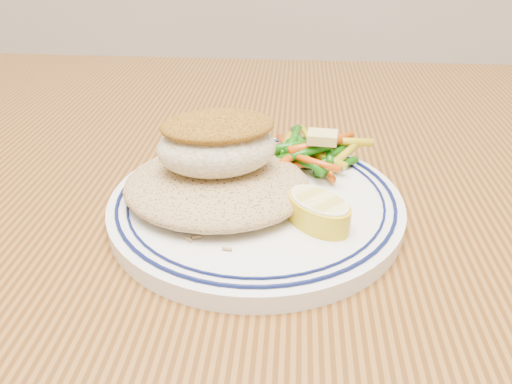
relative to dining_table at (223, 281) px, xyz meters
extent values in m
cube|color=#532F10|center=(0.00, 0.00, 0.08)|extent=(1.50, 0.90, 0.04)
cylinder|color=white|center=(0.03, -0.02, 0.10)|extent=(0.24, 0.24, 0.01)
torus|color=#0A113F|center=(0.03, -0.02, 0.11)|extent=(0.23, 0.23, 0.00)
torus|color=#0A113F|center=(0.03, -0.02, 0.11)|extent=(0.21, 0.21, 0.00)
ellipsoid|color=#A08050|center=(0.00, -0.03, 0.13)|extent=(0.15, 0.14, 0.03)
ellipsoid|color=beige|center=(0.00, -0.02, 0.15)|extent=(0.11, 0.09, 0.04)
ellipsoid|color=#936217|center=(0.00, -0.02, 0.17)|extent=(0.10, 0.08, 0.02)
cylinder|color=gold|center=(0.08, 0.03, 0.11)|extent=(0.05, 0.01, 0.01)
cylinder|color=#BE4A09|center=(0.09, 0.04, 0.12)|extent=(0.05, 0.02, 0.01)
cylinder|color=#155A0B|center=(0.10, 0.03, 0.12)|extent=(0.04, 0.03, 0.01)
cylinder|color=#BE4A09|center=(0.10, 0.02, 0.12)|extent=(0.01, 0.05, 0.01)
cylinder|color=#155A0B|center=(0.07, 0.03, 0.12)|extent=(0.03, 0.05, 0.01)
cylinder|color=#BE4A09|center=(0.08, 0.03, 0.12)|extent=(0.05, 0.03, 0.01)
cylinder|color=gold|center=(0.08, 0.03, 0.12)|extent=(0.05, 0.01, 0.01)
cylinder|color=gold|center=(0.06, 0.01, 0.12)|extent=(0.02, 0.05, 0.01)
cylinder|color=#BE4A09|center=(0.06, 0.06, 0.12)|extent=(0.02, 0.06, 0.02)
cylinder|color=#155A0B|center=(0.07, 0.05, 0.12)|extent=(0.06, 0.04, 0.01)
cylinder|color=#155A0B|center=(0.10, 0.04, 0.12)|extent=(0.04, 0.06, 0.01)
cylinder|color=#BE4A09|center=(0.10, 0.06, 0.12)|extent=(0.05, 0.05, 0.01)
cylinder|color=#155A0B|center=(0.07, 0.02, 0.12)|extent=(0.05, 0.03, 0.01)
cylinder|color=gold|center=(0.09, 0.03, 0.13)|extent=(0.05, 0.04, 0.01)
cylinder|color=gold|center=(0.11, 0.03, 0.13)|extent=(0.03, 0.04, 0.01)
cylinder|color=#BE4A09|center=(0.08, 0.04, 0.12)|extent=(0.04, 0.04, 0.01)
cylinder|color=gold|center=(0.06, 0.04, 0.13)|extent=(0.02, 0.06, 0.01)
cylinder|color=#155A0B|center=(0.10, 0.04, 0.13)|extent=(0.01, 0.06, 0.01)
cylinder|color=#BE4A09|center=(0.05, 0.04, 0.13)|extent=(0.05, 0.03, 0.01)
cylinder|color=#BE4A09|center=(0.07, 0.05, 0.13)|extent=(0.06, 0.03, 0.01)
cylinder|color=#155A0B|center=(0.06, 0.05, 0.13)|extent=(0.03, 0.05, 0.01)
cylinder|color=#155A0B|center=(0.07, 0.02, 0.13)|extent=(0.04, 0.05, 0.01)
cylinder|color=#BE4A09|center=(0.06, 0.01, 0.13)|extent=(0.03, 0.05, 0.01)
cylinder|color=gold|center=(0.11, 0.05, 0.13)|extent=(0.06, 0.01, 0.01)
cylinder|color=#155A0B|center=(0.07, 0.02, 0.13)|extent=(0.05, 0.03, 0.02)
cylinder|color=#BE4A09|center=(0.08, 0.01, 0.13)|extent=(0.05, 0.04, 0.01)
cylinder|color=#155A0B|center=(0.06, 0.04, 0.13)|extent=(0.05, 0.03, 0.01)
cylinder|color=#155A0B|center=(0.07, 0.05, 0.13)|extent=(0.02, 0.05, 0.01)
cylinder|color=gold|center=(0.08, 0.06, 0.13)|extent=(0.02, 0.05, 0.01)
cylinder|color=#BE4A09|center=(0.10, 0.05, 0.13)|extent=(0.05, 0.03, 0.01)
cylinder|color=#BE4A09|center=(0.08, 0.04, 0.13)|extent=(0.05, 0.04, 0.01)
cylinder|color=#155A0B|center=(0.06, 0.05, 0.13)|extent=(0.02, 0.05, 0.01)
cube|color=#D6C968|center=(0.09, 0.03, 0.14)|extent=(0.03, 0.02, 0.01)
torus|color=white|center=(0.08, -0.06, 0.13)|extent=(0.07, 0.07, 0.00)
camera|label=1|loc=(0.06, -0.38, 0.33)|focal=35.00mm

